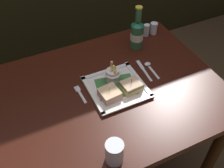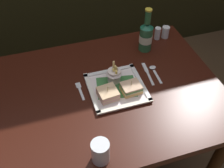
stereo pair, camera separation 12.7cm
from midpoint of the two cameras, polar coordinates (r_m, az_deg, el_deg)
The scene contains 13 objects.
ground_plane at distance 1.92m, azimuth 1.29°, elevation -17.22°, with size 6.00×6.00×0.00m, color #4E3A24.
dining_table at distance 1.38m, azimuth 1.72°, elevation -4.57°, with size 1.11×0.84×0.76m.
square_plate at distance 1.30m, azimuth 3.78°, elevation -1.04°, with size 0.27×0.27×0.02m.
sandwich_half_left at distance 1.24m, azimuth 2.05°, elevation -2.19°, with size 0.10×0.10×0.07m.
sandwich_half_right at distance 1.27m, azimuth 6.90°, elevation -1.03°, with size 0.09×0.08×0.07m.
fries_cup at distance 1.30m, azimuth 3.25°, elevation 2.06°, with size 0.08×0.08×0.11m.
beer_bottle at distance 1.51m, azimuth 9.63°, elevation 9.93°, with size 0.07×0.07×0.25m.
water_glass at distance 1.05m, azimuth 1.16°, elevation -14.50°, with size 0.07×0.07×0.10m.
fork at distance 1.30m, azimuth -4.01°, elevation -1.39°, with size 0.03×0.12×0.00m.
knife at distance 1.41m, azimuth 10.08°, elevation 2.25°, with size 0.03×0.17×0.00m.
spoon at distance 1.43m, azimuth 11.38°, elevation 2.81°, with size 0.04×0.13×0.01m.
salt_shaker at distance 1.64m, azimuth 11.79°, elevation 10.18°, with size 0.04×0.04×0.07m.
pepper_shaker at distance 1.66m, azimuth 13.39°, elevation 10.38°, with size 0.04×0.04×0.07m.
Camera 2 is at (-0.25, -0.86, 1.70)m, focal length 43.36 mm.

